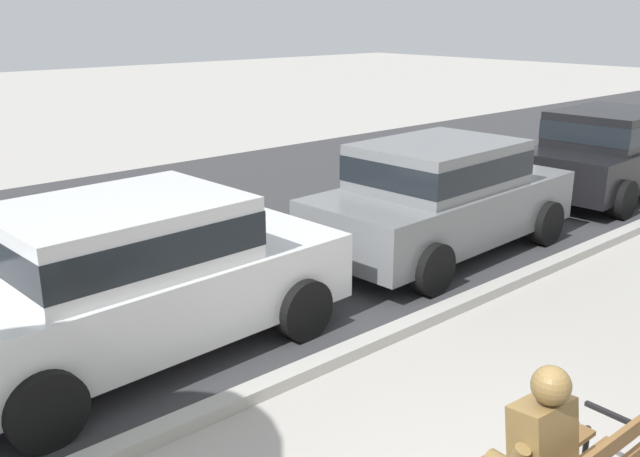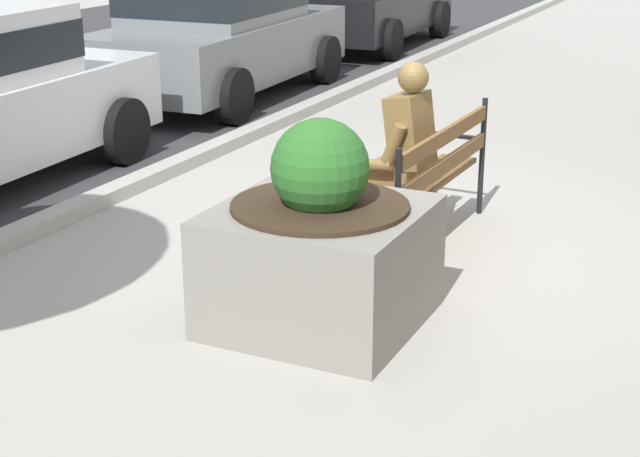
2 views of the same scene
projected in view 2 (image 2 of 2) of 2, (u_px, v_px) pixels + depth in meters
name	position (u px, v px, depth m)	size (l,w,h in m)	color
ground_plane	(434.00, 254.00, 7.07)	(80.00, 80.00, 0.00)	#ADA8A0
curb_stone	(108.00, 195.00, 8.23)	(60.00, 0.20, 0.12)	#B2AFA8
park_bench	(424.00, 173.00, 7.12)	(1.81, 0.58, 0.95)	brown
bronze_statue_seated	(392.00, 156.00, 7.09)	(0.68, 0.77, 1.37)	olive
concrete_planter	(320.00, 249.00, 5.83)	(1.18, 1.18, 1.26)	gray
parked_car_grey	(219.00, 30.00, 12.11)	(4.17, 2.07, 1.56)	slate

